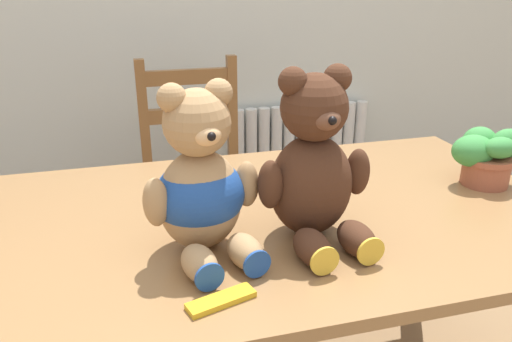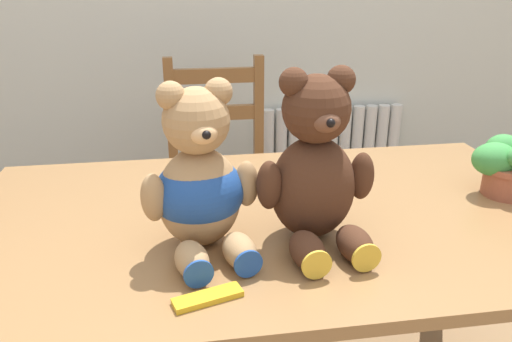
{
  "view_description": "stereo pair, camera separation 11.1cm",
  "coord_description": "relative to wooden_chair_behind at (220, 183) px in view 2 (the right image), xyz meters",
  "views": [
    {
      "loc": [
        -0.33,
        -0.66,
        1.29
      ],
      "look_at": [
        -0.07,
        0.34,
        0.88
      ],
      "focal_mm": 35.0,
      "sensor_mm": 36.0,
      "label": 1
    },
    {
      "loc": [
        -0.23,
        -0.68,
        1.29
      ],
      "look_at": [
        -0.07,
        0.34,
        0.88
      ],
      "focal_mm": 35.0,
      "sensor_mm": 36.0,
      "label": 2
    }
  ],
  "objects": [
    {
      "name": "teddy_bear_left",
      "position": [
        -0.11,
        -0.92,
        0.4
      ],
      "size": [
        0.27,
        0.3,
        0.38
      ],
      "rotation": [
        0.0,
        0.0,
        3.35
      ],
      "color": "tan",
      "rests_on": "dining_table"
    },
    {
      "name": "radiator",
      "position": [
        0.64,
        0.49,
        -0.17
      ],
      "size": [
        0.76,
        0.1,
        0.64
      ],
      "color": "silver",
      "rests_on": "ground_plane"
    },
    {
      "name": "potted_plant",
      "position": [
        0.74,
        -0.77,
        0.33
      ],
      "size": [
        0.21,
        0.16,
        0.17
      ],
      "color": "#9E5138",
      "rests_on": "dining_table"
    },
    {
      "name": "teddy_bear_right",
      "position": [
        0.15,
        -0.92,
        0.42
      ],
      "size": [
        0.28,
        0.29,
        0.4
      ],
      "rotation": [
        0.0,
        0.0,
        3.23
      ],
      "color": "#472819",
      "rests_on": "dining_table"
    },
    {
      "name": "chocolate_bar",
      "position": [
        -0.11,
        -1.13,
        0.25
      ],
      "size": [
        0.14,
        0.08,
        0.01
      ],
      "primitive_type": "cube",
      "rotation": [
        0.0,
        0.0,
        0.29
      ],
      "color": "gold",
      "rests_on": "dining_table"
    },
    {
      "name": "wooden_chair_behind",
      "position": [
        0.0,
        0.0,
        0.0
      ],
      "size": [
        0.41,
        0.41,
        0.97
      ],
      "rotation": [
        0.0,
        0.0,
        3.14
      ],
      "color": "brown",
      "rests_on": "ground_plane"
    },
    {
      "name": "dining_table",
      "position": [
        0.08,
        -0.79,
        0.17
      ],
      "size": [
        1.59,
        0.91,
        0.71
      ],
      "color": "olive",
      "rests_on": "ground_plane"
    }
  ]
}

